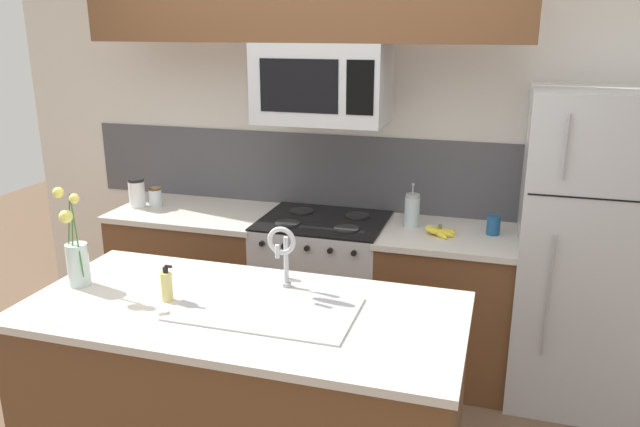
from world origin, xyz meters
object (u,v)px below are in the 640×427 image
(sink_faucet, at_px, (283,249))
(flower_vase, at_px, (77,259))
(stove_range, at_px, (323,289))
(coffee_tin, at_px, (493,225))
(banana_bunch, at_px, (440,232))
(french_press, at_px, (412,211))
(dish_soap_bottle, at_px, (167,286))
(storage_jar_tall, at_px, (137,193))
(refrigerator, at_px, (596,251))
(storage_jar_medium, at_px, (155,197))
(microwave, at_px, (322,83))

(sink_faucet, height_order, flower_vase, flower_vase)
(stove_range, height_order, coffee_tin, coffee_tin)
(banana_bunch, distance_m, french_press, 0.23)
(banana_bunch, xyz_separation_m, dish_soap_bottle, (-1.04, -1.22, 0.05))
(storage_jar_tall, bearing_deg, dish_soap_bottle, -53.02)
(stove_range, bearing_deg, dish_soap_bottle, -104.39)
(stove_range, bearing_deg, flower_vase, -122.59)
(refrigerator, distance_m, dish_soap_bottle, 2.29)
(refrigerator, distance_m, banana_bunch, 0.85)
(coffee_tin, xyz_separation_m, sink_faucet, (-0.88, -1.08, 0.14))
(storage_jar_medium, xyz_separation_m, french_press, (1.68, 0.06, 0.04))
(refrigerator, distance_m, storage_jar_tall, 2.82)
(microwave, distance_m, flower_vase, 1.63)
(coffee_tin, distance_m, sink_faucet, 1.40)
(storage_jar_tall, xyz_separation_m, storage_jar_medium, (0.11, 0.04, -0.03))
(storage_jar_medium, xyz_separation_m, sink_faucet, (1.27, -1.03, 0.13))
(storage_jar_medium, xyz_separation_m, coffee_tin, (2.15, 0.05, -0.01))
(storage_jar_tall, distance_m, banana_bunch, 1.98)
(french_press, xyz_separation_m, dish_soap_bottle, (-0.86, -1.34, -0.03))
(stove_range, relative_size, french_press, 3.48)
(refrigerator, xyz_separation_m, sink_faucet, (-1.43, -1.05, 0.23))
(storage_jar_medium, height_order, banana_bunch, storage_jar_medium)
(stove_range, xyz_separation_m, french_press, (0.53, 0.06, 0.55))
(storage_jar_medium, relative_size, french_press, 0.48)
(refrigerator, distance_m, french_press, 1.03)
(microwave, height_order, refrigerator, microwave)
(coffee_tin, height_order, flower_vase, flower_vase)
(banana_bunch, bearing_deg, french_press, 146.48)
(storage_jar_medium, bearing_deg, storage_jar_tall, -162.51)
(refrigerator, distance_m, sink_faucet, 1.79)
(coffee_tin, relative_size, dish_soap_bottle, 0.67)
(banana_bunch, xyz_separation_m, flower_vase, (-1.51, -1.19, 0.11))
(storage_jar_tall, xyz_separation_m, banana_bunch, (1.98, -0.02, -0.07))
(microwave, bearing_deg, storage_jar_medium, 179.13)
(microwave, bearing_deg, storage_jar_tall, -179.18)
(stove_range, distance_m, banana_bunch, 0.86)
(dish_soap_bottle, bearing_deg, banana_bunch, 49.56)
(flower_vase, bearing_deg, banana_bunch, 38.26)
(banana_bunch, xyz_separation_m, sink_faucet, (-0.59, -0.97, 0.18))
(coffee_tin, relative_size, sink_faucet, 0.36)
(coffee_tin, relative_size, flower_vase, 0.24)
(refrigerator, xyz_separation_m, coffee_tin, (-0.55, 0.03, 0.09))
(microwave, relative_size, sink_faucet, 2.43)
(refrigerator, relative_size, dish_soap_bottle, 10.63)
(refrigerator, bearing_deg, storage_jar_medium, -179.50)
(stove_range, bearing_deg, storage_jar_tall, -178.23)
(storage_jar_medium, bearing_deg, dish_soap_bottle, -57.24)
(storage_jar_tall, distance_m, dish_soap_bottle, 1.56)
(sink_faucet, distance_m, flower_vase, 0.95)
(microwave, distance_m, dish_soap_bottle, 1.51)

